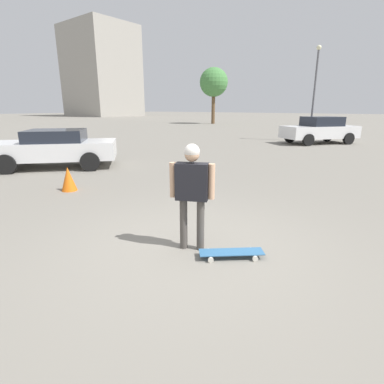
{
  "coord_description": "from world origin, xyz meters",
  "views": [
    {
      "loc": [
        -3.27,
        -2.59,
        2.08
      ],
      "look_at": [
        0.0,
        0.0,
        0.9
      ],
      "focal_mm": 28.0,
      "sensor_mm": 36.0,
      "label": 1
    }
  ],
  "objects": [
    {
      "name": "skateboard",
      "position": [
        0.12,
        -0.62,
        0.07
      ],
      "size": [
        0.79,
        0.84,
        0.09
      ],
      "rotation": [
        0.0,
        0.0,
        2.3
      ],
      "color": "#336693",
      "rests_on": "ground_plane"
    },
    {
      "name": "ground_plane",
      "position": [
        0.0,
        0.0,
        0.0
      ],
      "size": [
        220.0,
        220.0,
        0.0
      ],
      "primitive_type": "plane",
      "color": "gray"
    },
    {
      "name": "traffic_cone",
      "position": [
        0.61,
        4.54,
        0.31
      ],
      "size": [
        0.39,
        0.39,
        0.61
      ],
      "color": "orange",
      "rests_on": "ground_plane"
    },
    {
      "name": "building_block_distant",
      "position": [
        43.33,
        62.08,
        10.21
      ],
      "size": [
        12.98,
        15.12,
        20.42
      ],
      "color": "#9E998E",
      "rests_on": "ground_plane"
    },
    {
      "name": "tree_distant",
      "position": [
        29.98,
        20.28,
        5.1
      ],
      "size": [
        3.57,
        3.57,
        6.94
      ],
      "color": "brown",
      "rests_on": "ground_plane"
    },
    {
      "name": "car_parked_near",
      "position": [
        2.02,
        7.8,
        0.71
      ],
      "size": [
        4.35,
        4.1,
        1.33
      ],
      "rotation": [
        0.0,
        0.0,
        2.43
      ],
      "color": "silver",
      "rests_on": "ground_plane"
    },
    {
      "name": "person",
      "position": [
        0.0,
        0.0,
        1.0
      ],
      "size": [
        0.39,
        0.6,
        1.59
      ],
      "rotation": [
        0.0,
        0.0,
        -1.09
      ],
      "color": "#4C4742",
      "rests_on": "ground_plane"
    },
    {
      "name": "lamp_post",
      "position": [
        16.49,
        3.52,
        3.3
      ],
      "size": [
        0.28,
        0.28,
        5.61
      ],
      "color": "#59595E",
      "rests_on": "ground_plane"
    },
    {
      "name": "car_parked_far",
      "position": [
        15.52,
        2.68,
        0.8
      ],
      "size": [
        4.56,
        4.01,
        1.56
      ],
      "rotation": [
        0.0,
        0.0,
        2.51
      ],
      "color": "silver",
      "rests_on": "ground_plane"
    }
  ]
}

